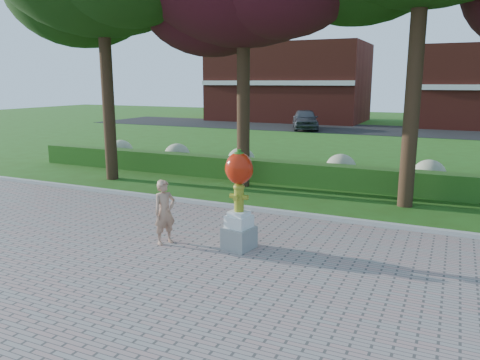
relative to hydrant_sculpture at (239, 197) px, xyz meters
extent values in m
plane|color=#285014|center=(-0.58, -0.08, -1.20)|extent=(100.00, 100.00, 0.00)
cube|color=gray|center=(-0.58, -4.08, -1.18)|extent=(40.00, 14.00, 0.04)
cube|color=#ADADA5|center=(-0.58, 2.92, -1.12)|extent=(40.00, 0.18, 0.15)
cube|color=#1F4E16|center=(-0.58, 6.92, -0.80)|extent=(24.00, 0.70, 0.80)
ellipsoid|color=#A7A881|center=(-9.58, 7.92, -0.65)|extent=(1.10, 1.10, 0.99)
ellipsoid|color=#A7A881|center=(-6.58, 7.92, -0.65)|extent=(1.10, 1.10, 0.99)
ellipsoid|color=#A7A881|center=(-3.58, 7.92, -0.65)|extent=(1.10, 1.10, 0.99)
ellipsoid|color=#A7A881|center=(0.42, 7.92, -0.65)|extent=(1.10, 1.10, 0.99)
ellipsoid|color=#A7A881|center=(3.42, 7.92, -0.65)|extent=(1.10, 1.10, 0.99)
cube|color=black|center=(-0.58, 27.92, -1.19)|extent=(50.00, 8.00, 0.02)
cube|color=maroon|center=(-10.58, 33.92, 2.30)|extent=(14.00, 8.00, 7.00)
cylinder|color=black|center=(-7.58, 4.92, 2.16)|extent=(0.44, 0.44, 6.72)
cylinder|color=black|center=(-2.58, 5.92, 1.88)|extent=(0.44, 0.44, 6.16)
cylinder|color=black|center=(2.92, 5.42, 2.44)|extent=(0.44, 0.44, 7.28)
cube|color=gray|center=(0.00, 0.00, -0.92)|extent=(0.70, 0.70, 0.48)
cube|color=silver|center=(0.00, 0.00, -0.55)|extent=(0.56, 0.56, 0.27)
cube|color=silver|center=(0.00, 0.00, -0.36)|extent=(0.45, 0.45, 0.10)
cylinder|color=olive|center=(0.00, 0.00, -0.05)|extent=(0.21, 0.21, 0.53)
ellipsoid|color=olive|center=(0.00, 0.00, 0.22)|extent=(0.25, 0.25, 0.17)
cylinder|color=olive|center=(-0.15, 0.00, 0.01)|extent=(0.11, 0.10, 0.10)
cylinder|color=olive|center=(0.15, 0.00, 0.01)|extent=(0.11, 0.10, 0.10)
cylinder|color=olive|center=(0.00, -0.14, 0.01)|extent=(0.11, 0.11, 0.11)
cylinder|color=olive|center=(0.00, 0.00, 0.29)|extent=(0.08, 0.08, 0.05)
ellipsoid|color=#B01D09|center=(0.00, 0.00, 0.63)|extent=(0.60, 0.53, 0.69)
ellipsoid|color=#B01D09|center=(-0.17, 0.00, 0.61)|extent=(0.29, 0.29, 0.44)
ellipsoid|color=#B01D09|center=(0.17, 0.00, 0.61)|extent=(0.29, 0.29, 0.44)
cylinder|color=#296116|center=(0.00, 0.00, 0.97)|extent=(0.10, 0.10, 0.11)
ellipsoid|color=#296116|center=(0.00, 0.00, 0.94)|extent=(0.23, 0.23, 0.08)
imported|color=tan|center=(-1.64, -0.41, -0.43)|extent=(0.54, 0.63, 1.46)
imported|color=#3D3F44|center=(-6.45, 25.93, -0.40)|extent=(3.29, 4.89, 1.55)
camera|label=1|loc=(4.10, -8.83, 2.43)|focal=35.00mm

